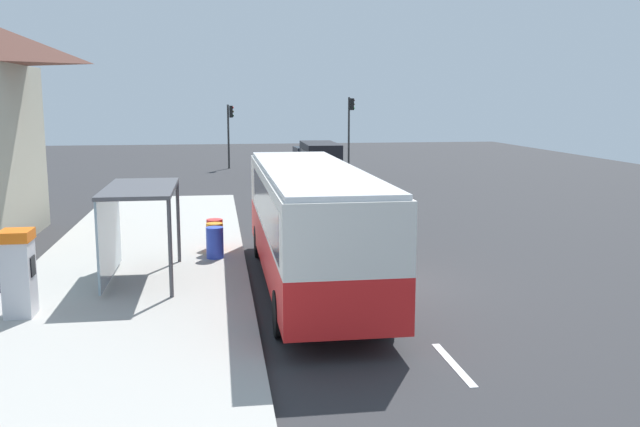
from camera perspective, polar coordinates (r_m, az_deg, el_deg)
name	(u,v)px	position (r m, az deg, el deg)	size (l,w,h in m)	color
ground_plane	(306,206)	(32.68, -1.17, 0.59)	(56.00, 92.00, 0.04)	#2D2D30
sidewalk_platform	(138,271)	(20.75, -14.65, -4.53)	(6.20, 30.00, 0.18)	#ADAAA3
lane_stripe_seg_0	(453,364)	(13.72, 10.84, -11.99)	(0.16, 2.20, 0.01)	silver
lane_stripe_seg_1	(389,292)	(18.27, 5.65, -6.43)	(0.16, 2.20, 0.01)	silver
lane_stripe_seg_2	(352,251)	(23.00, 2.62, -3.09)	(0.16, 2.20, 0.01)	silver
lane_stripe_seg_3	(328,224)	(27.83, 0.65, -0.90)	(0.16, 2.20, 0.01)	silver
lane_stripe_seg_4	(311,206)	(32.71, -0.74, 0.65)	(0.16, 2.20, 0.01)	silver
lane_stripe_seg_5	(299,192)	(37.62, -1.77, 1.79)	(0.16, 2.20, 0.01)	silver
lane_stripe_seg_6	(289,181)	(42.55, -2.56, 2.67)	(0.16, 2.20, 0.01)	silver
lane_stripe_seg_7	(281,173)	(47.50, -3.18, 3.36)	(0.16, 2.20, 0.01)	silver
bus	(310,220)	(18.23, -0.83, -0.50)	(2.56, 11.02, 3.21)	red
white_van	(320,159)	(42.82, 0.01, 4.52)	(2.10, 5.23, 2.30)	black
sedan_near	(306,157)	(50.55, -1.18, 4.63)	(2.03, 4.49, 1.52)	#B7B7BC
ticket_machine	(19,272)	(16.85, -23.40, -4.43)	(0.66, 0.76, 1.94)	silver
recycling_bin_blue	(215,243)	(21.38, -8.59, -2.37)	(0.52, 0.52, 0.95)	blue
recycling_bin_orange	(215,238)	(22.07, -8.59, -2.00)	(0.52, 0.52, 0.95)	orange
recycling_bin_red	(215,234)	(22.75, -8.59, -1.66)	(0.52, 0.52, 0.95)	red
traffic_light_near_side	(350,121)	(50.59, 2.49, 7.55)	(0.49, 0.28, 5.07)	#2D2D2D
traffic_light_far_side	(230,126)	(50.49, -7.39, 7.12)	(0.49, 0.28, 4.55)	#2D2D2D
bus_shelter	(129,209)	(19.09, -15.35, 0.39)	(1.80, 4.00, 2.50)	#4C4C51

